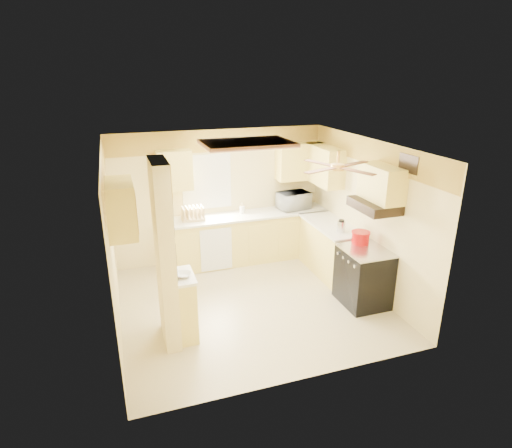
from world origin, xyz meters
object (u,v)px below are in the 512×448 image
object	(u,v)px
microwave	(294,200)
bowl	(183,275)
stove	(363,276)
dutch_oven	(361,237)
kettle	(341,226)

from	to	relation	value
microwave	bowl	bearing A→B (deg)	32.33
stove	dutch_oven	xyz separation A→B (m)	(0.05, 0.26, 0.55)
dutch_oven	kettle	xyz separation A→B (m)	(-0.06, 0.50, 0.02)
microwave	dutch_oven	size ratio (longest dim) A/B	2.02
bowl	dutch_oven	bearing A→B (deg)	6.25
microwave	bowl	xyz separation A→B (m)	(-2.55, -2.24, -0.14)
microwave	dutch_oven	xyz separation A→B (m)	(0.32, -1.93, -0.09)
microwave	kettle	size ratio (longest dim) A/B	2.85
stove	bowl	xyz separation A→B (m)	(-2.81, -0.05, 0.51)
kettle	stove	bearing A→B (deg)	-89.22
stove	dutch_oven	size ratio (longest dim) A/B	3.10
kettle	dutch_oven	bearing A→B (deg)	-82.67
bowl	kettle	xyz separation A→B (m)	(2.80, 0.82, 0.07)
microwave	bowl	distance (m)	3.39
stove	kettle	world-z (taller)	kettle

